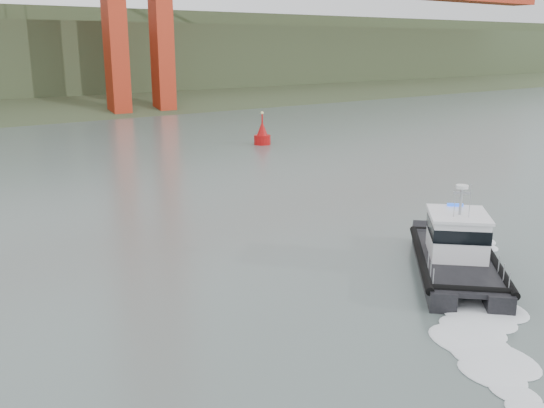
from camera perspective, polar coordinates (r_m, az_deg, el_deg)
The scene contains 3 objects.
ground at distance 29.95m, azimuth 11.22°, elevation -7.46°, with size 400.00×400.00×0.00m, color slate.
patrol_boat at distance 31.73m, azimuth 17.00°, elevation -4.27°, with size 9.39×9.40×4.73m.
nav_buoy at distance 70.06m, azimuth -0.92°, elevation 6.48°, with size 1.92×1.92×4.00m.
Camera 1 is at (-20.84, -18.35, 11.21)m, focal length 40.00 mm.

